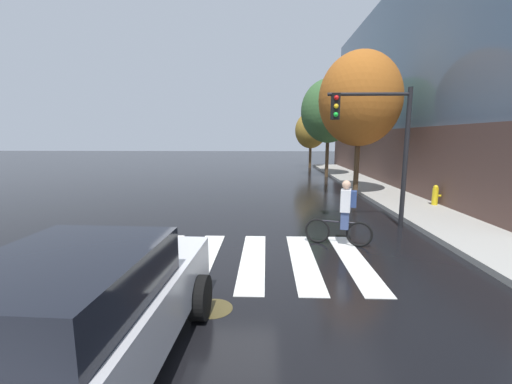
{
  "coord_description": "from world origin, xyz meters",
  "views": [
    {
      "loc": [
        0.97,
        -7.09,
        2.75
      ],
      "look_at": [
        0.66,
        2.4,
        1.16
      ],
      "focal_mm": 23.01,
      "sensor_mm": 36.0,
      "label": 1
    }
  ],
  "objects_px": {
    "traffic_light_near": "(379,134)",
    "street_tree_near": "(360,99)",
    "manhole_cover": "(213,308)",
    "fire_hydrant": "(435,195)",
    "street_tree_far": "(311,130)",
    "cyclist": "(344,213)",
    "street_tree_mid": "(329,111)",
    "sedan_near": "(76,320)"
  },
  "relations": [
    {
      "from": "sedan_near",
      "to": "street_tree_mid",
      "type": "relative_size",
      "value": 0.7
    },
    {
      "from": "street_tree_near",
      "to": "street_tree_far",
      "type": "distance_m",
      "value": 14.61
    },
    {
      "from": "sedan_near",
      "to": "street_tree_far",
      "type": "bearing_deg",
      "value": 77.47
    },
    {
      "from": "street_tree_near",
      "to": "cyclist",
      "type": "bearing_deg",
      "value": -107.08
    },
    {
      "from": "traffic_light_near",
      "to": "street_tree_near",
      "type": "distance_m",
      "value": 5.89
    },
    {
      "from": "sedan_near",
      "to": "street_tree_mid",
      "type": "distance_m",
      "value": 21.39
    },
    {
      "from": "street_tree_near",
      "to": "street_tree_far",
      "type": "bearing_deg",
      "value": 91.09
    },
    {
      "from": "cyclist",
      "to": "street_tree_mid",
      "type": "distance_m",
      "value": 15.7
    },
    {
      "from": "manhole_cover",
      "to": "traffic_light_near",
      "type": "relative_size",
      "value": 0.15
    },
    {
      "from": "sedan_near",
      "to": "cyclist",
      "type": "relative_size",
      "value": 2.76
    },
    {
      "from": "cyclist",
      "to": "traffic_light_near",
      "type": "bearing_deg",
      "value": 53.26
    },
    {
      "from": "cyclist",
      "to": "fire_hydrant",
      "type": "bearing_deg",
      "value": 44.83
    },
    {
      "from": "street_tree_far",
      "to": "fire_hydrant",
      "type": "bearing_deg",
      "value": -81.58
    },
    {
      "from": "street_tree_near",
      "to": "manhole_cover",
      "type": "bearing_deg",
      "value": -115.52
    },
    {
      "from": "street_tree_mid",
      "to": "traffic_light_near",
      "type": "bearing_deg",
      "value": -93.86
    },
    {
      "from": "cyclist",
      "to": "street_tree_far",
      "type": "height_order",
      "value": "street_tree_far"
    },
    {
      "from": "manhole_cover",
      "to": "street_tree_near",
      "type": "xyz_separation_m",
      "value": [
        5.12,
        10.72,
        4.47
      ]
    },
    {
      "from": "street_tree_mid",
      "to": "street_tree_far",
      "type": "distance_m",
      "value": 7.03
    },
    {
      "from": "street_tree_far",
      "to": "cyclist",
      "type": "bearing_deg",
      "value": -95.23
    },
    {
      "from": "street_tree_near",
      "to": "street_tree_mid",
      "type": "distance_m",
      "value": 7.64
    },
    {
      "from": "sedan_near",
      "to": "traffic_light_near",
      "type": "relative_size",
      "value": 1.11
    },
    {
      "from": "manhole_cover",
      "to": "traffic_light_near",
      "type": "distance_m",
      "value": 7.23
    },
    {
      "from": "cyclist",
      "to": "fire_hydrant",
      "type": "xyz_separation_m",
      "value": [
        4.6,
        4.57,
        -0.31
      ]
    },
    {
      "from": "manhole_cover",
      "to": "fire_hydrant",
      "type": "distance_m",
      "value": 10.8
    },
    {
      "from": "traffic_light_near",
      "to": "street_tree_mid",
      "type": "relative_size",
      "value": 0.63
    },
    {
      "from": "cyclist",
      "to": "street_tree_far",
      "type": "bearing_deg",
      "value": 84.77
    },
    {
      "from": "cyclist",
      "to": "street_tree_near",
      "type": "distance_m",
      "value": 8.6
    },
    {
      "from": "fire_hydrant",
      "to": "street_tree_far",
      "type": "distance_m",
      "value": 17.87
    },
    {
      "from": "street_tree_near",
      "to": "street_tree_far",
      "type": "relative_size",
      "value": 1.32
    },
    {
      "from": "street_tree_mid",
      "to": "sedan_near",
      "type": "bearing_deg",
      "value": -107.33
    },
    {
      "from": "street_tree_far",
      "to": "street_tree_near",
      "type": "bearing_deg",
      "value": -88.91
    },
    {
      "from": "sedan_near",
      "to": "traffic_light_near",
      "type": "height_order",
      "value": "traffic_light_near"
    },
    {
      "from": "manhole_cover",
      "to": "fire_hydrant",
      "type": "height_order",
      "value": "fire_hydrant"
    },
    {
      "from": "sedan_near",
      "to": "street_tree_near",
      "type": "bearing_deg",
      "value": 63.27
    },
    {
      "from": "traffic_light_near",
      "to": "cyclist",
      "type": "bearing_deg",
      "value": -126.74
    },
    {
      "from": "cyclist",
      "to": "street_tree_mid",
      "type": "xyz_separation_m",
      "value": [
        2.28,
        15.09,
        3.69
      ]
    },
    {
      "from": "manhole_cover",
      "to": "cyclist",
      "type": "xyz_separation_m",
      "value": [
        2.83,
        3.26,
        0.84
      ]
    },
    {
      "from": "manhole_cover",
      "to": "street_tree_far",
      "type": "bearing_deg",
      "value": 79.16
    },
    {
      "from": "street_tree_far",
      "to": "traffic_light_near",
      "type": "bearing_deg",
      "value": -91.77
    },
    {
      "from": "cyclist",
      "to": "street_tree_mid",
      "type": "bearing_deg",
      "value": 81.39
    },
    {
      "from": "street_tree_near",
      "to": "street_tree_mid",
      "type": "xyz_separation_m",
      "value": [
        -0.01,
        7.64,
        0.06
      ]
    },
    {
      "from": "traffic_light_near",
      "to": "fire_hydrant",
      "type": "xyz_separation_m",
      "value": [
        3.21,
        2.71,
        -2.33
      ]
    }
  ]
}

